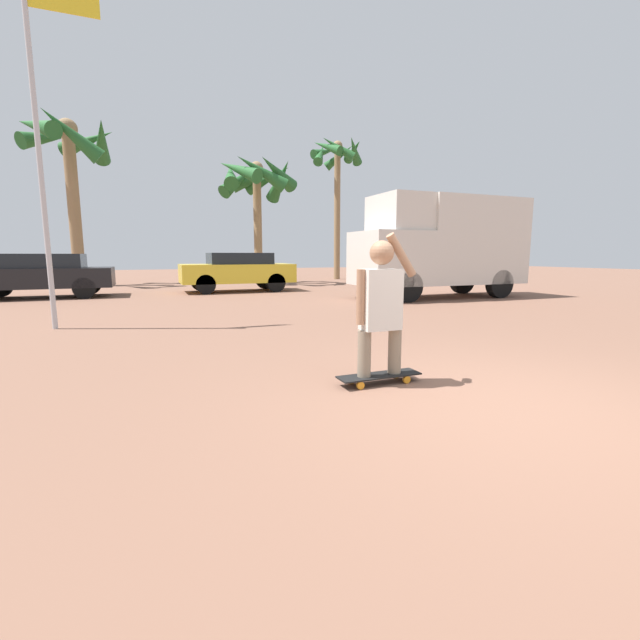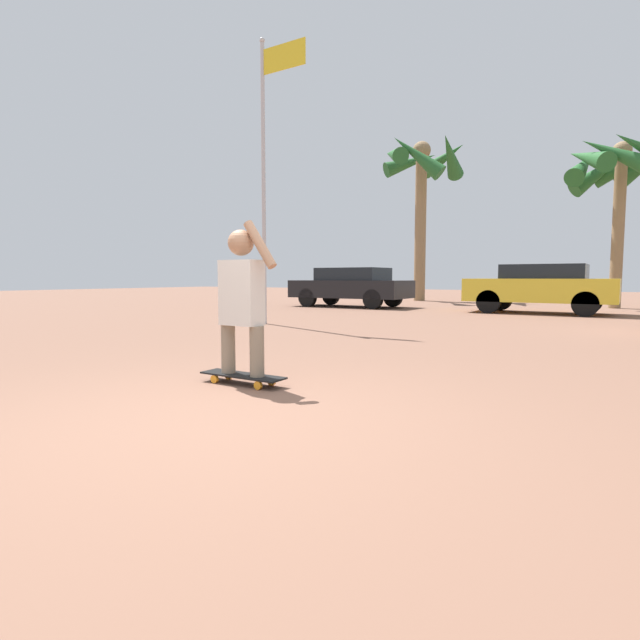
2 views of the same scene
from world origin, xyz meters
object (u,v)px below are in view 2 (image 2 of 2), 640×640
Objects in this scene: parked_car_black at (351,286)px; flagpole at (267,160)px; palm_tree_center_background at (622,166)px; palm_tree_far_left at (422,170)px; skateboard at (243,376)px; person_skateboarder at (241,294)px; parked_car_yellow at (541,287)px.

flagpole reaches higher than parked_car_black.
palm_tree_far_left reaches higher than palm_tree_center_background.
skateboard is 0.15× the size of flagpole.
person_skateboarder reaches higher than parked_car_yellow.
parked_car_yellow is at bearing -113.95° from palm_tree_center_background.
person_skateboarder is 12.19m from parked_car_yellow.
flagpole is at bearing -77.01° from parked_car_black.
parked_car_black is 9.91m from palm_tree_center_background.
palm_tree_far_left is 1.17× the size of flagpole.
person_skateboarder is at bearing -54.41° from flagpole.
flagpole is (-4.68, -6.93, 2.86)m from parked_car_yellow.
skateboard is at bearing -66.19° from parked_car_black.
palm_tree_far_left is (0.37, 5.94, 5.06)m from parked_car_black.
skateboard is 0.22× the size of parked_car_yellow.
flagpole is at bearing -124.03° from parked_car_yellow.
parked_car_black reaches higher than skateboard.
parked_car_yellow reaches higher than parked_car_black.
skateboard is at bearing -54.40° from flagpole.
skateboard is 0.22× the size of parked_car_black.
parked_car_yellow is (0.94, 12.15, -0.11)m from person_skateboarder.
palm_tree_center_background is (1.80, 4.05, 4.00)m from parked_car_yellow.
palm_tree_center_background is at bearing -13.07° from palm_tree_far_left.
flagpole is (-3.74, 5.23, 2.75)m from person_skateboarder.
palm_tree_far_left reaches higher than flagpole.
skateboard is 0.61× the size of person_skateboarder.
palm_tree_far_left is at bearing 95.38° from flagpole.
parked_car_yellow is 5.96m from palm_tree_center_background.
person_skateboarder reaches higher than parked_car_black.
parked_car_black is at bearing 102.99° from flagpole.
parked_car_yellow is 0.65× the size of flagpole.
palm_tree_center_background is (2.73, 16.20, 4.69)m from skateboard.
parked_car_black is 0.67× the size of flagpole.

